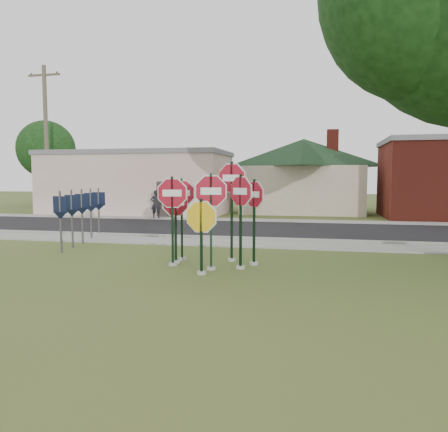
% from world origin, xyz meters
% --- Properties ---
extents(ground, '(120.00, 120.00, 0.00)m').
position_xyz_m(ground, '(0.00, 0.00, 0.00)').
color(ground, '#3C5821').
rests_on(ground, ground).
extents(sidewalk_near, '(60.00, 1.60, 0.06)m').
position_xyz_m(sidewalk_near, '(0.00, 5.50, 0.03)').
color(sidewalk_near, gray).
rests_on(sidewalk_near, ground).
extents(road, '(60.00, 7.00, 0.04)m').
position_xyz_m(road, '(0.00, 10.00, 0.02)').
color(road, black).
rests_on(road, ground).
extents(sidewalk_far, '(60.00, 1.60, 0.06)m').
position_xyz_m(sidewalk_far, '(0.00, 14.30, 0.03)').
color(sidewalk_far, gray).
rests_on(sidewalk_far, ground).
extents(curb, '(60.00, 0.20, 0.14)m').
position_xyz_m(curb, '(0.00, 6.50, 0.07)').
color(curb, gray).
rests_on(curb, ground).
extents(stop_sign_center, '(1.13, 0.31, 2.64)m').
position_xyz_m(stop_sign_center, '(0.33, 0.98, 1.66)').
color(stop_sign_center, '#9B9991').
rests_on(stop_sign_center, ground).
extents(stop_sign_yellow, '(1.11, 0.24, 2.00)m').
position_xyz_m(stop_sign_yellow, '(0.23, 0.39, 1.17)').
color(stop_sign_yellow, '#9B9991').
rests_on(stop_sign_yellow, ground).
extents(stop_sign_left, '(1.13, 0.24, 2.56)m').
position_xyz_m(stop_sign_left, '(-0.83, 1.30, 1.60)').
color(stop_sign_left, '#9B9991').
rests_on(stop_sign_left, ground).
extents(stop_sign_right, '(0.90, 0.66, 2.61)m').
position_xyz_m(stop_sign_right, '(1.07, 1.26, 1.63)').
color(stop_sign_right, '#9B9991').
rests_on(stop_sign_right, ground).
extents(stop_sign_back_right, '(1.15, 0.29, 2.99)m').
position_xyz_m(stop_sign_back_right, '(0.63, 2.28, 1.92)').
color(stop_sign_back_right, '#9B9991').
rests_on(stop_sign_back_right, ground).
extents(stop_sign_back_left, '(1.02, 0.28, 2.49)m').
position_xyz_m(stop_sign_back_left, '(-0.82, 2.10, 1.54)').
color(stop_sign_back_left, '#9B9991').
rests_on(stop_sign_back_left, ground).
extents(stop_sign_far_right, '(0.77, 0.70, 2.47)m').
position_xyz_m(stop_sign_far_right, '(1.33, 1.88, 1.51)').
color(stop_sign_far_right, '#9B9991').
rests_on(stop_sign_far_right, ground).
extents(stop_sign_far_left, '(0.82, 0.72, 2.26)m').
position_xyz_m(stop_sign_far_left, '(-0.85, 1.64, 1.37)').
color(stop_sign_far_left, '#9B9991').
rests_on(stop_sign_far_left, ground).
extents(route_sign_row, '(1.43, 4.63, 2.00)m').
position_xyz_m(route_sign_row, '(-5.40, 4.50, 1.22)').
color(route_sign_row, '#59595E').
rests_on(route_sign_row, ground).
extents(building_stucco, '(12.20, 6.20, 4.20)m').
position_xyz_m(building_stucco, '(-9.00, 18.00, 2.15)').
color(building_stucco, silver).
rests_on(building_stucco, ground).
extents(building_house, '(11.60, 11.60, 6.20)m').
position_xyz_m(building_house, '(2.00, 22.00, 3.65)').
color(building_house, beige).
rests_on(building_house, ground).
extents(utility_pole_near, '(2.20, 0.26, 9.50)m').
position_xyz_m(utility_pole_near, '(-14.00, 15.20, 4.97)').
color(utility_pole_near, '#4C4132').
rests_on(utility_pole_near, ground).
extents(bg_tree_left, '(4.90, 4.90, 7.35)m').
position_xyz_m(bg_tree_left, '(-20.00, 24.00, 4.88)').
color(bg_tree_left, '#312215').
rests_on(bg_tree_left, ground).
extents(pedestrian, '(0.69, 0.56, 1.65)m').
position_xyz_m(pedestrian, '(-6.24, 14.16, 0.88)').
color(pedestrian, black).
rests_on(pedestrian, sidewalk_far).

